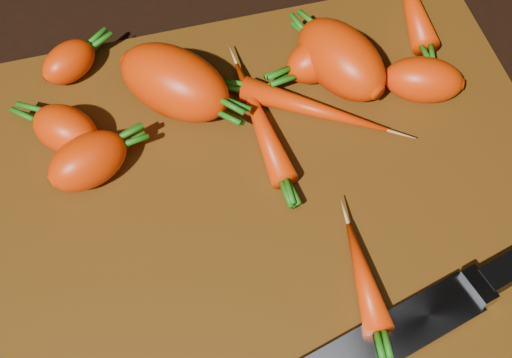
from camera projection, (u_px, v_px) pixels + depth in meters
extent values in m
cube|color=black|center=(259.00, 211.00, 0.59)|extent=(2.00, 2.00, 0.01)
cube|color=#55310C|center=(259.00, 205.00, 0.58)|extent=(0.50, 0.40, 0.01)
ellipsoid|color=#EF3200|center=(88.00, 161.00, 0.57)|extent=(0.08, 0.06, 0.04)
ellipsoid|color=#EF3200|center=(65.00, 130.00, 0.58)|extent=(0.07, 0.07, 0.04)
ellipsoid|color=#EF3200|center=(174.00, 82.00, 0.60)|extent=(0.11, 0.11, 0.06)
ellipsoid|color=#EF3200|center=(341.00, 59.00, 0.61)|extent=(0.09, 0.11, 0.06)
ellipsoid|color=#EF3200|center=(320.00, 58.00, 0.62)|extent=(0.07, 0.06, 0.04)
ellipsoid|color=#EF3200|center=(69.00, 62.00, 0.63)|extent=(0.06, 0.06, 0.03)
ellipsoid|color=#EF3200|center=(423.00, 80.00, 0.61)|extent=(0.08, 0.06, 0.04)
ellipsoid|color=#EF3200|center=(314.00, 109.00, 0.61)|extent=(0.12, 0.09, 0.02)
ellipsoid|color=#EF3200|center=(363.00, 276.00, 0.53)|extent=(0.03, 0.09, 0.02)
ellipsoid|color=#EF3200|center=(260.00, 120.00, 0.60)|extent=(0.03, 0.13, 0.02)
cube|color=gray|center=(370.00, 349.00, 0.50)|extent=(0.02, 0.03, 0.01)
cube|color=black|center=(439.00, 310.00, 0.51)|extent=(0.11, 0.05, 0.02)
cylinder|color=#B2B2B7|center=(423.00, 316.00, 0.50)|extent=(0.01, 0.01, 0.00)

